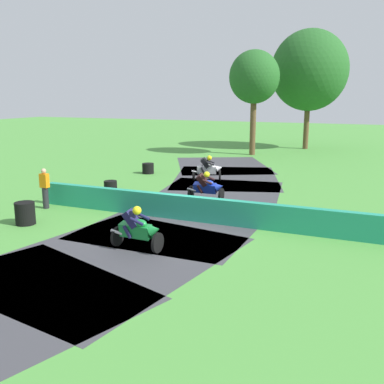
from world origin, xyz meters
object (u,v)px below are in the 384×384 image
tire_stack_mid_a (25,213)px  tire_stack_far (148,168)px  motorcycle_lead_green (138,229)px  track_marshal (45,188)px  motorcycle_chase_blue (207,187)px  motorcycle_trailing_white (208,169)px  tire_stack_mid_b (111,187)px

tire_stack_mid_a → tire_stack_far: size_ratio=1.18×
motorcycle_lead_green → tire_stack_far: 13.04m
tire_stack_far → track_marshal: size_ratio=0.41×
tire_stack_mid_a → motorcycle_chase_blue: bearing=51.1°
motorcycle_trailing_white → track_marshal: size_ratio=1.05×
motorcycle_lead_green → motorcycle_trailing_white: bearing=100.0°
motorcycle_chase_blue → tire_stack_mid_b: motorcycle_chase_blue is taller
motorcycle_chase_blue → tire_stack_mid_b: size_ratio=2.80×
motorcycle_lead_green → track_marshal: size_ratio=1.04×
motorcycle_chase_blue → tire_stack_far: motorcycle_chase_blue is taller
motorcycle_chase_blue → motorcycle_trailing_white: size_ratio=0.98×
motorcycle_lead_green → motorcycle_trailing_white: (-1.92, 10.85, 0.00)m
motorcycle_chase_blue → track_marshal: 6.66m
motorcycle_trailing_white → track_marshal: track_marshal is taller
motorcycle_chase_blue → tire_stack_far: bearing=138.0°
motorcycle_chase_blue → tire_stack_far: size_ratio=2.49×
tire_stack_mid_a → track_marshal: (-0.88, 2.07, 0.42)m
motorcycle_chase_blue → tire_stack_mid_a: motorcycle_chase_blue is taller
motorcycle_lead_green → track_marshal: bearing=154.1°
motorcycle_lead_green → motorcycle_chase_blue: bearing=93.1°
motorcycle_lead_green → motorcycle_trailing_white: size_ratio=0.99×
motorcycle_trailing_white → tire_stack_mid_b: size_ratio=2.85×
motorcycle_chase_blue → track_marshal: (-5.54, -3.69, 0.19)m
motorcycle_chase_blue → tire_stack_mid_a: (-4.66, -5.76, -0.23)m
tire_stack_mid_b → motorcycle_trailing_white: bearing=56.6°
tire_stack_mid_b → tire_stack_mid_a: bearing=-90.2°
motorcycle_lead_green → tire_stack_mid_b: bearing=128.9°
motorcycle_trailing_white → track_marshal: 8.92m
motorcycle_trailing_white → tire_stack_mid_a: motorcycle_trailing_white is taller
motorcycle_lead_green → tire_stack_far: size_ratio=2.50×
track_marshal → tire_stack_far: bearing=90.4°
motorcycle_trailing_white → tire_stack_mid_b: (-3.07, -4.66, -0.36)m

